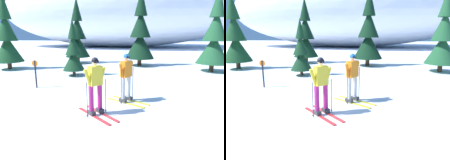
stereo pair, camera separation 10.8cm
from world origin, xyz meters
TOP-DOWN VIEW (x-y plane):
  - ground_plane at (0.00, 0.00)m, footprint 120.00×120.00m
  - skier_orange_jacket at (1.85, 0.90)m, footprint 1.62×1.23m
  - skier_yellow_jacket at (1.02, -0.42)m, footprint 1.49×1.44m
  - pine_tree_far_left at (-6.73, 6.66)m, footprint 1.99×1.99m
  - pine_tree_center_left at (-2.88, 10.21)m, footprint 2.03×2.03m
  - pine_tree_center at (-1.54, 5.15)m, footprint 1.27×1.27m
  - pine_tree_center_right at (2.26, 9.48)m, footprint 2.19×2.19m
  - pine_tree_far_right at (6.95, 7.65)m, footprint 2.03×2.03m
  - snow_ridge_background at (-1.39, 31.44)m, footprint 43.54×19.81m
  - trail_marker_post at (-2.38, 2.26)m, footprint 0.28×0.07m

SIDE VIEW (x-z plane):
  - ground_plane at x=0.00m, z-range 0.00..0.00m
  - trail_marker_post at x=-2.38m, z-range 0.09..1.36m
  - skier_yellow_jacket at x=1.02m, z-range 0.04..1.81m
  - skier_orange_jacket at x=1.85m, z-range 0.05..1.81m
  - pine_tree_center at x=-1.54m, z-range -0.27..3.03m
  - pine_tree_far_left at x=-6.73m, z-range -0.42..4.73m
  - pine_tree_center_left at x=-2.88m, z-range -0.43..4.82m
  - pine_tree_far_right at x=6.95m, z-range -0.43..4.82m
  - pine_tree_center_right at x=2.26m, z-range -0.46..5.21m
  - snow_ridge_background at x=-1.39m, z-range 0.00..13.11m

